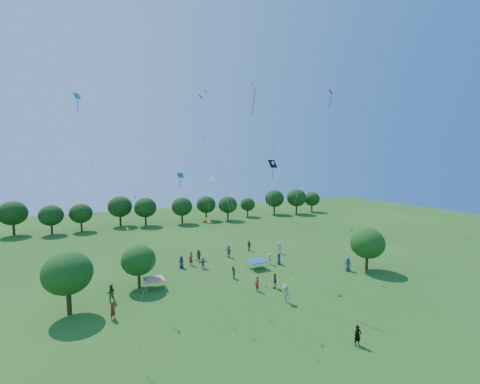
# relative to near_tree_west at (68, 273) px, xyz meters

# --- Properties ---
(ground) EXTENTS (160.00, 160.00, 0.00)m
(ground) POSITION_rel_near_tree_west_xyz_m (17.02, -15.56, -3.99)
(ground) COLOR #2E631D
(near_tree_west) EXTENTS (4.45, 4.45, 6.00)m
(near_tree_west) POSITION_rel_near_tree_west_xyz_m (0.00, 0.00, 0.00)
(near_tree_west) COLOR #422B19
(near_tree_west) RESTS_ON ground
(near_tree_north) EXTENTS (3.83, 3.83, 4.94)m
(near_tree_north) POSITION_rel_near_tree_west_xyz_m (6.86, 3.82, -0.77)
(near_tree_north) COLOR #422B19
(near_tree_north) RESTS_ON ground
(near_tree_east) EXTENTS (4.39, 4.39, 5.61)m
(near_tree_east) POSITION_rel_near_tree_west_xyz_m (34.83, -3.01, -0.36)
(near_tree_east) COLOR #422B19
(near_tree_east) RESTS_ON ground
(treeline) EXTENTS (88.01, 8.77, 6.77)m
(treeline) POSITION_rel_near_tree_west_xyz_m (15.29, 39.86, 0.11)
(treeline) COLOR #422B19
(treeline) RESTS_ON ground
(tent_red_stripe) EXTENTS (2.20, 2.20, 1.10)m
(tent_red_stripe) POSITION_rel_near_tree_west_xyz_m (8.37, 2.88, -2.95)
(tent_red_stripe) COLOR red
(tent_red_stripe) RESTS_ON ground
(tent_blue) EXTENTS (2.20, 2.20, 1.10)m
(tent_blue) POSITION_rel_near_tree_west_xyz_m (22.06, 3.80, -2.95)
(tent_blue) COLOR #184DA2
(tent_blue) RESTS_ON ground
(man_in_black) EXTENTS (0.68, 0.51, 1.63)m
(man_in_black) POSITION_rel_near_tree_west_xyz_m (20.59, -15.45, -3.17)
(man_in_black) COLOR black
(man_in_black) RESTS_ON ground
(crowd_person_0) EXTENTS (0.97, 0.72, 1.76)m
(crowd_person_0) POSITION_rel_near_tree_west_xyz_m (32.42, -2.15, -3.10)
(crowd_person_0) COLOR navy
(crowd_person_0) RESTS_ON ground
(crowd_person_1) EXTENTS (0.73, 0.72, 1.68)m
(crowd_person_1) POSITION_rel_near_tree_west_xyz_m (3.63, -2.80, -3.15)
(crowd_person_1) COLOR maroon
(crowd_person_1) RESTS_ON ground
(crowd_person_2) EXTENTS (0.92, 0.53, 1.82)m
(crowd_person_2) POSITION_rel_near_tree_west_xyz_m (3.71, 1.22, -3.07)
(crowd_person_2) COLOR #2A5926
(crowd_person_2) RESTS_ON ground
(crowd_person_3) EXTENTS (0.86, 1.34, 1.89)m
(crowd_person_3) POSITION_rel_near_tree_west_xyz_m (19.76, -6.61, -3.04)
(crowd_person_3) COLOR #AAA088
(crowd_person_3) RESTS_ON ground
(crowd_person_4) EXTENTS (0.91, 1.10, 1.72)m
(crowd_person_4) POSITION_rel_near_tree_west_xyz_m (20.70, -3.01, -3.13)
(crowd_person_4) COLOR #483F39
(crowd_person_4) RESTS_ON ground
(crowd_person_5) EXTENTS (1.50, 0.71, 1.55)m
(crowd_person_5) POSITION_rel_near_tree_west_xyz_m (15.56, 6.93, -3.21)
(crowd_person_5) COLOR #935897
(crowd_person_5) RESTS_ON ground
(crowd_person_6) EXTENTS (0.92, 0.71, 1.66)m
(crowd_person_6) POSITION_rel_near_tree_west_xyz_m (12.97, 8.33, -3.16)
(crowd_person_6) COLOR navy
(crowd_person_6) RESTS_ON ground
(crowd_person_7) EXTENTS (0.50, 0.67, 1.64)m
(crowd_person_7) POSITION_rel_near_tree_west_xyz_m (18.51, -2.87, -3.16)
(crowd_person_7) COLOR maroon
(crowd_person_7) RESTS_ON ground
(crowd_person_8) EXTENTS (0.70, 0.86, 1.53)m
(crowd_person_8) POSITION_rel_near_tree_west_xyz_m (17.65, 1.77, -3.22)
(crowd_person_8) COLOR #225136
(crowd_person_8) RESTS_ON ground
(crowd_person_9) EXTENTS (1.16, 1.23, 1.79)m
(crowd_person_9) POSITION_rel_near_tree_west_xyz_m (28.63, 8.50, -3.09)
(crowd_person_9) COLOR #A69285
(crowd_person_9) RESTS_ON ground
(crowd_person_10) EXTENTS (0.68, 1.07, 1.68)m
(crowd_person_10) POSITION_rel_near_tree_west_xyz_m (24.95, 11.80, -3.14)
(crowd_person_10) COLOR #3A342F
(crowd_person_10) RESTS_ON ground
(crowd_person_11) EXTENTS (0.99, 1.79, 1.82)m
(crowd_person_11) POSITION_rel_near_tree_west_xyz_m (20.64, 10.10, -3.08)
(crowd_person_11) COLOR #9D5B8C
(crowd_person_11) RESTS_ON ground
(crowd_person_12) EXTENTS (0.89, 0.81, 1.61)m
(crowd_person_12) POSITION_rel_near_tree_west_xyz_m (25.69, 4.02, -3.18)
(crowd_person_12) COLOR navy
(crowd_person_12) RESTS_ON ground
(crowd_person_13) EXTENTS (0.77, 0.85, 1.91)m
(crowd_person_13) POSITION_rel_near_tree_west_xyz_m (14.45, 8.78, -3.03)
(crowd_person_13) COLOR #94361B
(crowd_person_13) RESTS_ON ground
(crowd_person_14) EXTENTS (0.82, 0.95, 1.69)m
(crowd_person_14) POSITION_rel_near_tree_west_xyz_m (15.96, 10.04, -3.14)
(crowd_person_14) COLOR #224F21
(crowd_person_14) RESTS_ON ground
(crowd_person_15) EXTENTS (0.48, 1.02, 1.54)m
(crowd_person_15) POSITION_rel_near_tree_west_xyz_m (24.52, 4.53, -3.22)
(crowd_person_15) COLOR beige
(crowd_person_15) RESTS_ON ground
(pirate_kite) EXTENTS (3.66, 4.27, 13.21)m
(pirate_kite) POSITION_rel_near_tree_west_xyz_m (23.17, 1.79, 9.77)
(pirate_kite) COLOR black
(red_high_kite) EXTENTS (3.94, 2.06, 22.06)m
(red_high_kite) POSITION_rel_near_tree_west_xyz_m (19.29, 0.40, 15.31)
(red_high_kite) COLOR red
(small_kite_0) EXTENTS (4.60, 2.37, 20.76)m
(small_kite_0) POSITION_rel_near_tree_west_xyz_m (15.14, 0.11, 12.20)
(small_kite_0) COLOR #ED490D
(small_kite_1) EXTENTS (1.48, 0.66, 15.60)m
(small_kite_1) POSITION_rel_near_tree_west_xyz_m (25.29, 5.81, 8.75)
(small_kite_1) COLOR #FF600D
(small_kite_2) EXTENTS (1.61, 3.20, 5.26)m
(small_kite_2) POSITION_rel_near_tree_west_xyz_m (5.84, 6.14, 1.50)
(small_kite_2) COLOR #E3FA16
(small_kite_3) EXTENTS (2.06, 3.66, 10.49)m
(small_kite_3) POSITION_rel_near_tree_west_xyz_m (6.01, 0.94, 5.75)
(small_kite_3) COLOR #2A8017
(small_kite_4) EXTENTS (3.50, 3.21, 19.37)m
(small_kite_4) POSITION_rel_near_tree_west_xyz_m (2.13, 1.58, 12.38)
(small_kite_4) COLOR #1587DB
(small_kite_5) EXTENTS (1.89, 4.10, 4.74)m
(small_kite_5) POSITION_rel_near_tree_west_xyz_m (30.82, -3.10, 0.96)
(small_kite_5) COLOR purple
(small_kite_6) EXTENTS (3.20, 2.97, 11.36)m
(small_kite_6) POSITION_rel_near_tree_west_xyz_m (14.68, -1.60, 6.16)
(small_kite_6) COLOR white
(small_kite_7) EXTENTS (5.41, 4.13, 11.87)m
(small_kite_7) POSITION_rel_near_tree_west_xyz_m (9.80, -1.49, 6.91)
(small_kite_7) COLOR #0B69AB
(small_kite_8) EXTENTS (5.83, 3.09, 20.14)m
(small_kite_8) POSITION_rel_near_tree_west_xyz_m (22.98, -6.64, 12.28)
(small_kite_8) COLOR red
(small_kite_9) EXTENTS (1.31, 0.95, 16.64)m
(small_kite_9) POSITION_rel_near_tree_west_xyz_m (16.98, 9.82, 9.85)
(small_kite_9) COLOR #FB3B0D
(small_kite_10) EXTENTS (5.29, 1.91, 7.86)m
(small_kite_10) POSITION_rel_near_tree_west_xyz_m (12.67, -5.10, 3.81)
(small_kite_10) COLOR yellow
(small_kite_11) EXTENTS (4.85, 2.55, 19.77)m
(small_kite_11) POSITION_rel_near_tree_west_xyz_m (13.89, -2.05, 11.49)
(small_kite_11) COLOR #167C2C
(small_kite_12) EXTENTS (0.52, 0.93, 12.13)m
(small_kite_12) POSITION_rel_near_tree_west_xyz_m (22.64, 9.42, 6.60)
(small_kite_12) COLOR #1615D8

